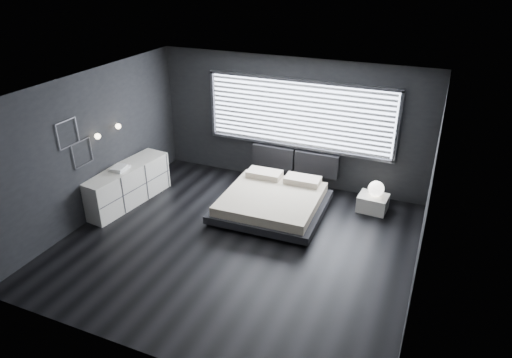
% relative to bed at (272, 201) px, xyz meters
% --- Properties ---
extents(room, '(6.04, 6.00, 2.80)m').
position_rel_bed_xyz_m(room, '(-0.17, -1.28, 1.15)').
color(room, black).
rests_on(room, ground).
extents(window, '(4.14, 0.09, 1.52)m').
position_rel_bed_xyz_m(window, '(0.03, 1.41, 1.36)').
color(window, white).
rests_on(window, ground).
extents(headboard, '(1.96, 0.16, 0.52)m').
position_rel_bed_xyz_m(headboard, '(0.00, 1.36, 0.32)').
color(headboard, black).
rests_on(headboard, ground).
extents(sconce_near, '(0.18, 0.11, 0.11)m').
position_rel_bed_xyz_m(sconce_near, '(-3.05, -1.23, 1.35)').
color(sconce_near, silver).
rests_on(sconce_near, ground).
extents(sconce_far, '(0.18, 0.11, 0.11)m').
position_rel_bed_xyz_m(sconce_far, '(-3.05, -0.63, 1.35)').
color(sconce_far, silver).
rests_on(sconce_far, ground).
extents(wall_art_upper, '(0.01, 0.48, 0.48)m').
position_rel_bed_xyz_m(wall_art_upper, '(-3.14, -1.83, 1.60)').
color(wall_art_upper, '#47474C').
rests_on(wall_art_upper, ground).
extents(wall_art_lower, '(0.01, 0.48, 0.48)m').
position_rel_bed_xyz_m(wall_art_lower, '(-3.14, -1.58, 1.13)').
color(wall_art_lower, '#47474C').
rests_on(wall_art_lower, ground).
extents(bed, '(2.11, 2.02, 0.53)m').
position_rel_bed_xyz_m(bed, '(0.00, 0.00, 0.00)').
color(bed, black).
rests_on(bed, ground).
extents(nightstand, '(0.59, 0.51, 0.33)m').
position_rel_bed_xyz_m(nightstand, '(1.84, 0.85, -0.08)').
color(nightstand, silver).
rests_on(nightstand, ground).
extents(orb_lamp, '(0.31, 0.31, 0.31)m').
position_rel_bed_xyz_m(orb_lamp, '(1.87, 0.87, 0.24)').
color(orb_lamp, white).
rests_on(orb_lamp, nightstand).
extents(dresser, '(0.81, 2.07, 0.81)m').
position_rel_bed_xyz_m(dresser, '(-2.90, -0.79, 0.16)').
color(dresser, silver).
rests_on(dresser, ground).
extents(book_stack, '(0.31, 0.40, 0.08)m').
position_rel_bed_xyz_m(book_stack, '(-2.91, -0.93, 0.59)').
color(book_stack, white).
rests_on(book_stack, dresser).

